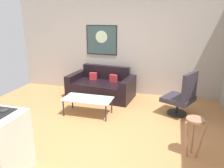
% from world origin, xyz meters
% --- Properties ---
extents(ground, '(6.40, 6.40, 0.04)m').
position_xyz_m(ground, '(0.00, 0.00, -0.02)').
color(ground, '#BD7F4A').
extents(back_wall, '(6.40, 0.05, 2.80)m').
position_xyz_m(back_wall, '(0.00, 2.42, 1.40)').
color(back_wall, '#A9A096').
rests_on(back_wall, ground).
extents(couch, '(1.82, 1.08, 0.81)m').
position_xyz_m(couch, '(-0.49, 1.86, 0.28)').
color(couch, black).
rests_on(couch, ground).
extents(coffee_table, '(1.10, 0.54, 0.39)m').
position_xyz_m(coffee_table, '(-0.42, 0.67, 0.36)').
color(coffee_table, silver).
rests_on(coffee_table, ground).
extents(armchair, '(0.81, 0.82, 1.01)m').
position_xyz_m(armchair, '(1.61, 1.21, 0.47)').
color(armchair, black).
rests_on(armchair, ground).
extents(bar_stool, '(0.33, 0.32, 0.65)m').
position_xyz_m(bar_stool, '(1.75, -0.32, 0.48)').
color(bar_stool, '#A86F52').
rests_on(bar_stool, ground).
extents(wall_painting, '(0.90, 0.03, 0.82)m').
position_xyz_m(wall_painting, '(-0.65, 2.38, 1.50)').
color(wall_painting, black).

